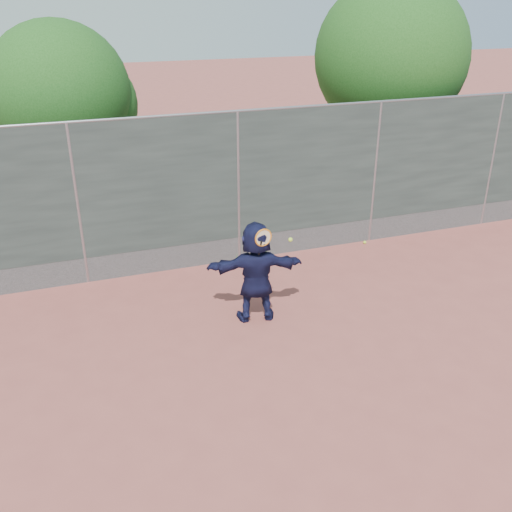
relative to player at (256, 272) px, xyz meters
name	(u,v)px	position (x,y,z in m)	size (l,w,h in m)	color
ground	(310,352)	(0.44, -1.23, -0.86)	(80.00, 80.00, 0.00)	#9E4C42
player	(256,272)	(0.00, 0.00, 0.00)	(1.59, 0.51, 1.71)	#15173A
ball_ground	(365,242)	(3.25, 2.12, -0.82)	(0.07, 0.07, 0.07)	#B8E132
fence	(238,185)	(0.44, 2.27, 0.73)	(20.00, 0.06, 3.03)	#38423D
swing_action	(266,239)	(0.09, -0.21, 0.66)	(0.59, 0.22, 0.51)	orange
tree_right	(396,60)	(5.12, 4.52, 2.64)	(3.78, 3.60, 5.39)	#382314
tree_left	(67,97)	(-2.41, 5.32, 2.08)	(3.15, 3.00, 4.53)	#382314
weed_clump	(255,254)	(0.73, 2.16, -0.72)	(0.68, 0.07, 0.30)	#387226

